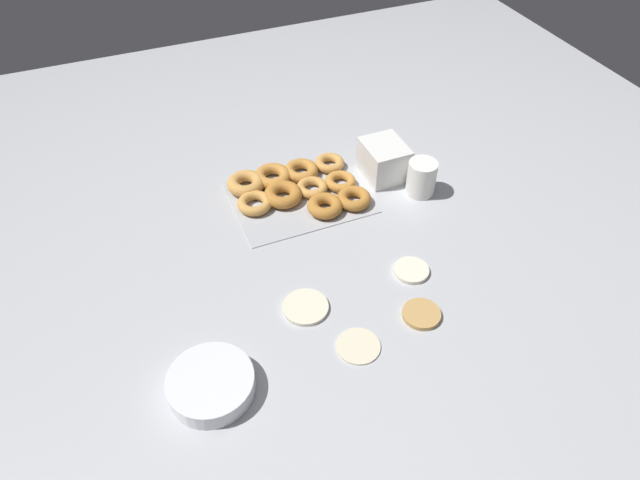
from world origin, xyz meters
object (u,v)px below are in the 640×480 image
object	(u,v)px
pancake_1	(358,345)
container_stack	(384,160)
pancake_0	(306,307)
pancake_2	(421,314)
donut_tray	(297,188)
pancake_3	(411,270)
paper_cup	(421,178)
batter_bowl	(211,384)

from	to	relation	value
pancake_1	container_stack	bearing A→B (deg)	-121.83
pancake_0	pancake_2	xyz separation A→B (m)	(-0.25, 0.13, 0.00)
pancake_1	pancake_2	distance (m)	0.18
pancake_2	donut_tray	bearing A→B (deg)	-78.44
pancake_1	donut_tray	bearing A→B (deg)	-96.60
pancake_3	paper_cup	bearing A→B (deg)	-123.27
donut_tray	pancake_0	bearing A→B (deg)	71.97
pancake_0	pancake_3	distance (m)	0.30
donut_tray	container_stack	bearing A→B (deg)	176.64
pancake_3	container_stack	xyz separation A→B (m)	(-0.12, -0.40, 0.05)
pancake_1	paper_cup	distance (m)	0.61
container_stack	paper_cup	distance (m)	0.14
pancake_0	paper_cup	world-z (taller)	paper_cup
pancake_1	container_stack	size ratio (longest dim) A/B	0.72
paper_cup	pancake_1	bearing A→B (deg)	46.93
batter_bowl	pancake_3	bearing A→B (deg)	-166.03
pancake_2	batter_bowl	xyz separation A→B (m)	(0.53, 0.00, 0.02)
pancake_3	container_stack	world-z (taller)	container_stack
donut_tray	container_stack	size ratio (longest dim) A/B	2.75
pancake_1	pancake_2	xyz separation A→B (m)	(-0.18, -0.02, 0.00)
batter_bowl	paper_cup	xyz separation A→B (m)	(-0.76, -0.42, 0.03)
pancake_0	container_stack	world-z (taller)	container_stack
paper_cup	donut_tray	bearing A→B (deg)	-21.67
pancake_3	batter_bowl	distance (m)	0.59
pancake_2	container_stack	xyz separation A→B (m)	(-0.17, -0.54, 0.05)
donut_tray	paper_cup	world-z (taller)	paper_cup
pancake_0	pancake_3	bearing A→B (deg)	-178.45
pancake_0	donut_tray	bearing A→B (deg)	-108.03
donut_tray	container_stack	world-z (taller)	container_stack
batter_bowl	paper_cup	world-z (taller)	paper_cup
pancake_3	donut_tray	world-z (taller)	donut_tray
pancake_3	donut_tray	bearing A→B (deg)	-68.86
pancake_2	batter_bowl	distance (m)	0.53
pancake_1	pancake_2	bearing A→B (deg)	-172.55
pancake_2	donut_tray	world-z (taller)	donut_tray
pancake_0	pancake_1	distance (m)	0.17
paper_cup	pancake_2	bearing A→B (deg)	60.94
container_stack	pancake_2	bearing A→B (deg)	72.63
container_stack	pancake_0	bearing A→B (deg)	44.23
donut_tray	batter_bowl	world-z (taller)	batter_bowl
donut_tray	batter_bowl	xyz separation A→B (m)	(0.41, 0.56, 0.00)
pancake_0	pancake_1	xyz separation A→B (m)	(-0.07, 0.15, -0.00)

